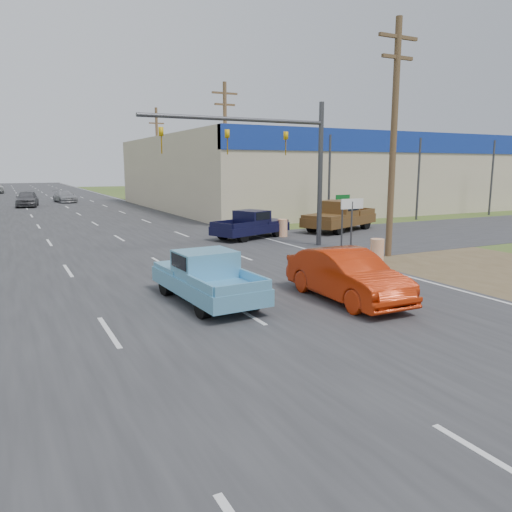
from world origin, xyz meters
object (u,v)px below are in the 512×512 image
red_convertible (347,276)px  distant_car_grey (27,199)px  brown_pickup (338,216)px  distant_car_silver (65,197)px  blue_pickup (205,276)px  navy_pickup (252,224)px

red_convertible → distant_car_grey: distant_car_grey is taller
brown_pickup → distant_car_grey: brown_pickup is taller
distant_car_silver → distant_car_grey: bearing=-137.9°
blue_pickup → distant_car_silver: bearing=85.4°
red_convertible → distant_car_grey: bearing=99.8°
red_convertible → navy_pickup: (3.36, 12.99, 0.03)m
red_convertible → distant_car_silver: (-2.63, 47.39, -0.10)m
navy_pickup → distant_car_silver: navy_pickup is taller
navy_pickup → distant_car_silver: bearing=168.9°
blue_pickup → distant_car_silver: size_ratio=1.05×
blue_pickup → distant_car_grey: distant_car_grey is taller
blue_pickup → navy_pickup: size_ratio=0.94×
distant_car_grey → red_convertible: bearing=-73.8°
red_convertible → distant_car_grey: 43.10m
distant_car_silver → navy_pickup: bearing=-88.1°
brown_pickup → distant_car_grey: bearing=4.8°
blue_pickup → brown_pickup: brown_pickup is taller
red_convertible → brown_pickup: 16.37m
distant_car_grey → blue_pickup: bearing=-78.6°
red_convertible → distant_car_silver: 47.47m
red_convertible → distant_car_grey: (-6.65, 42.59, 0.05)m
distant_car_grey → navy_pickup: bearing=-64.0°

